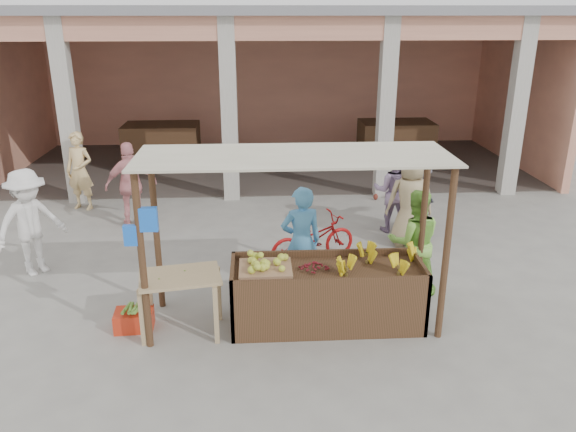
{
  "coord_description": "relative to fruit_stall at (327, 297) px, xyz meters",
  "views": [
    {
      "loc": [
        -0.43,
        -6.81,
        4.09
      ],
      "look_at": [
        0.04,
        1.2,
        1.15
      ],
      "focal_mm": 35.0,
      "sensor_mm": 36.0,
      "label": 1
    }
  ],
  "objects": [
    {
      "name": "vendor_green",
      "position": [
        1.42,
        0.85,
        0.47
      ],
      "size": [
        0.87,
        0.54,
        1.73
      ],
      "primitive_type": "imported",
      "rotation": [
        0.0,
        0.0,
        3.07
      ],
      "color": "#7DC344",
      "rests_on": "ground"
    },
    {
      "name": "plantain_bundle",
      "position": [
        -2.63,
        -0.01,
        -0.1
      ],
      "size": [
        0.39,
        0.27,
        0.08
      ],
      "primitive_type": null,
      "color": "#629335",
      "rests_on": "red_crate"
    },
    {
      "name": "shopper_d",
      "position": [
        2.2,
        3.33,
        0.43
      ],
      "size": [
        0.97,
        1.63,
        1.65
      ],
      "primitive_type": "imported",
      "rotation": [
        0.0,
        0.0,
        1.33
      ],
      "color": "#535460",
      "rests_on": "ground"
    },
    {
      "name": "ground",
      "position": [
        -0.5,
        0.0,
        -0.4
      ],
      "size": [
        60.0,
        60.0,
        0.0
      ],
      "primitive_type": "plane",
      "color": "slate",
      "rests_on": "ground"
    },
    {
      "name": "motorcycle",
      "position": [
        0.01,
        2.02,
        0.04
      ],
      "size": [
        1.18,
        1.76,
        0.87
      ],
      "primitive_type": "imported",
      "rotation": [
        0.0,
        0.0,
        1.97
      ],
      "color": "#A41011",
      "rests_on": "ground"
    },
    {
      "name": "shopper_f",
      "position": [
        1.71,
        3.39,
        0.49
      ],
      "size": [
        0.98,
        0.74,
        1.79
      ],
      "primitive_type": "imported",
      "rotation": [
        0.0,
        0.0,
        2.83
      ],
      "color": "gray",
      "rests_on": "ground"
    },
    {
      "name": "produce_sacks",
      "position": [
        1.97,
        5.41,
        -0.12
      ],
      "size": [
        0.74,
        0.69,
        0.56
      ],
      "color": "maroon",
      "rests_on": "ground"
    },
    {
      "name": "papaya_pile",
      "position": [
        -1.96,
        -0.13,
        0.55
      ],
      "size": [
        0.7,
        0.4,
        0.2
      ],
      "primitive_type": null,
      "color": "#4B9330",
      "rests_on": "side_table"
    },
    {
      "name": "market_building",
      "position": [
        -0.45,
        8.93,
        2.3
      ],
      "size": [
        14.4,
        6.4,
        4.2
      ],
      "color": "#E69878",
      "rests_on": "ground"
    },
    {
      "name": "shopper_a",
      "position": [
        -4.59,
        1.86,
        0.56
      ],
      "size": [
        1.3,
        1.3,
        1.91
      ],
      "primitive_type": "imported",
      "rotation": [
        0.0,
        0.0,
        0.79
      ],
      "color": "silver",
      "rests_on": "ground"
    },
    {
      "name": "shopper_e",
      "position": [
        -4.73,
        5.1,
        0.48
      ],
      "size": [
        0.77,
        0.67,
        1.77
      ],
      "primitive_type": "imported",
      "rotation": [
        0.0,
        0.0,
        -0.3
      ],
      "color": "#E2BD7B",
      "rests_on": "ground"
    },
    {
      "name": "melon_tray",
      "position": [
        -0.83,
        0.03,
        0.49
      ],
      "size": [
        0.71,
        0.61,
        0.19
      ],
      "color": "#9F7452",
      "rests_on": "fruit_stall"
    },
    {
      "name": "vendor_blue",
      "position": [
        -0.28,
        0.88,
        0.51
      ],
      "size": [
        0.77,
        0.63,
        1.83
      ],
      "primitive_type": "imported",
      "rotation": [
        0.0,
        0.0,
        3.34
      ],
      "color": "#4996D0",
      "rests_on": "ground"
    },
    {
      "name": "banana_heap",
      "position": [
        0.72,
        0.05,
        0.51
      ],
      "size": [
        1.19,
        0.65,
        0.22
      ],
      "primitive_type": null,
      "color": "yellow",
      "rests_on": "fruit_stall"
    },
    {
      "name": "red_crate",
      "position": [
        -2.63,
        -0.01,
        -0.27
      ],
      "size": [
        0.53,
        0.4,
        0.26
      ],
      "primitive_type": "cube",
      "rotation": [
        0.0,
        0.0,
        0.06
      ],
      "color": "red",
      "rests_on": "ground"
    },
    {
      "name": "fruit_stall",
      "position": [
        0.0,
        0.0,
        0.0
      ],
      "size": [
        2.6,
        0.95,
        0.8
      ],
      "primitive_type": "cube",
      "color": "#513120",
      "rests_on": "ground"
    },
    {
      "name": "side_table",
      "position": [
        -1.96,
        -0.13,
        0.3
      ],
      "size": [
        1.15,
        0.87,
        0.85
      ],
      "rotation": [
        0.0,
        0.0,
        0.18
      ],
      "color": "tan",
      "rests_on": "ground"
    },
    {
      "name": "stall_awning",
      "position": [
        -0.51,
        0.06,
        1.58
      ],
      "size": [
        4.09,
        1.35,
        2.39
      ],
      "color": "#513120",
      "rests_on": "ground"
    },
    {
      "name": "shopper_b",
      "position": [
        -3.41,
        3.98,
        0.51
      ],
      "size": [
        1.2,
        0.89,
        1.83
      ],
      "primitive_type": "imported",
      "rotation": [
        0.0,
        0.0,
        3.48
      ],
      "color": "pink",
      "rests_on": "ground"
    },
    {
      "name": "shopper_c",
      "position": [
        1.84,
        2.66,
        0.56
      ],
      "size": [
        0.97,
        0.68,
        1.93
      ],
      "primitive_type": "imported",
      "rotation": [
        0.0,
        0.0,
        3.06
      ],
      "color": "tan",
      "rests_on": "ground"
    },
    {
      "name": "berry_heap",
      "position": [
        -0.19,
        0.0,
        0.47
      ],
      "size": [
        0.42,
        0.34,
        0.13
      ],
      "primitive_type": "ellipsoid",
      "color": "maroon",
      "rests_on": "fruit_stall"
    }
  ]
}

